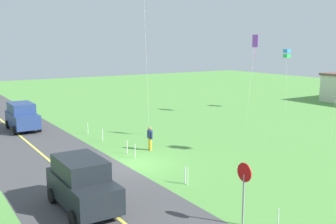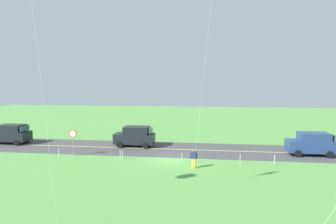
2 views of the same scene
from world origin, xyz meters
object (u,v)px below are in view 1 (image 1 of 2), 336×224
person_adult_near (150,138)px  kite_green_far (287,53)px  car_parked_west_far (22,116)px  stop_sign (244,182)px  car_suv_foreground (82,183)px  kite_orange_near (255,42)px

person_adult_near → kite_green_far: kite_green_far is taller
car_parked_west_far → person_adult_near: (11.23, 5.70, -0.29)m
car_parked_west_far → person_adult_near: size_ratio=2.75×
person_adult_near → stop_sign: bearing=-158.3°
car_parked_west_far → stop_sign: size_ratio=1.72×
person_adult_near → car_parked_west_far: bearing=60.7°
car_suv_foreground → stop_sign: stop_sign is taller
kite_green_far → stop_sign: bearing=-51.5°
car_suv_foreground → kite_orange_near: (-12.76, 22.55, 6.02)m
car_suv_foreground → person_adult_near: size_ratio=2.75×
kite_green_far → person_adult_near: bearing=-72.3°
stop_sign → kite_green_far: bearing=128.5°
person_adult_near → car_suv_foreground: bearing=166.7°
car_parked_west_far → kite_green_far: bearing=79.9°
car_suv_foreground → kite_green_far: bearing=115.6°
kite_green_far → car_parked_west_far: bearing=-100.1°
car_parked_west_far → kite_orange_near: (5.25, 20.96, 6.02)m
car_parked_west_far → kite_green_far: kite_green_far is taller
person_adult_near → kite_green_far: bearing=-38.5°
person_adult_near → kite_orange_near: (-5.97, 15.26, 6.31)m
car_parked_west_far → stop_sign: (22.95, 3.18, 0.65)m
car_parked_west_far → kite_green_far: (4.67, 26.20, 4.86)m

